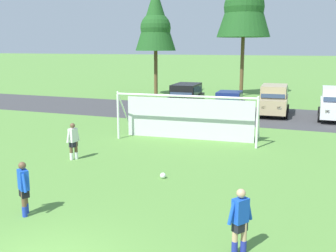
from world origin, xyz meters
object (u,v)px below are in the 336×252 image
(soccer_goal, at_px, (188,116))
(parked_car_slot_center, at_px, (335,103))
(player_striker_near, at_px, (73,141))
(player_midfield_center, at_px, (24,189))
(parked_car_slot_far_left, at_px, (186,98))
(parked_car_slot_left, at_px, (229,103))
(parked_car_slot_center_left, at_px, (274,100))
(player_defender_far, at_px, (240,221))
(soccer_ball, at_px, (163,176))

(soccer_goal, bearing_deg, parked_car_slot_center, 50.85)
(player_striker_near, bearing_deg, player_midfield_center, -69.92)
(player_midfield_center, bearing_deg, player_striker_near, 110.08)
(player_midfield_center, bearing_deg, parked_car_slot_far_left, 93.97)
(player_midfield_center, xyz_separation_m, parked_car_slot_far_left, (-1.34, 19.26, 0.29))
(parked_car_slot_left, height_order, parked_car_slot_center_left, parked_car_slot_center_left)
(player_midfield_center, xyz_separation_m, parked_car_slot_center_left, (4.93, 20.61, 0.29))
(parked_car_slot_left, relative_size, parked_car_slot_center, 0.93)
(parked_car_slot_left, distance_m, parked_car_slot_center, 7.17)
(player_striker_near, relative_size, player_defender_far, 1.00)
(player_striker_near, height_order, player_defender_far, same)
(soccer_goal, bearing_deg, parked_car_slot_far_left, 108.90)
(parked_car_slot_far_left, xyz_separation_m, parked_car_slot_left, (3.29, -0.04, -0.24))
(parked_car_slot_center, bearing_deg, player_defender_far, -97.67)
(soccer_ball, bearing_deg, player_midfield_center, -119.74)
(soccer_ball, height_order, player_defender_far, player_defender_far)
(soccer_ball, bearing_deg, parked_car_slot_far_left, 104.97)
(soccer_ball, bearing_deg, soccer_goal, 99.61)
(soccer_ball, relative_size, player_striker_near, 0.13)
(player_striker_near, height_order, parked_car_slot_center, parked_car_slot_center)
(player_midfield_center, relative_size, player_defender_far, 1.00)
(player_striker_near, distance_m, parked_car_slot_left, 14.23)
(soccer_ball, relative_size, parked_car_slot_center_left, 0.05)
(player_midfield_center, height_order, parked_car_slot_center_left, parked_car_slot_center_left)
(parked_car_slot_center_left, bearing_deg, soccer_ball, -98.28)
(soccer_goal, relative_size, player_midfield_center, 4.60)
(soccer_ball, relative_size, parked_car_slot_center, 0.05)
(parked_car_slot_left, bearing_deg, parked_car_slot_far_left, 179.27)
(player_defender_far, xyz_separation_m, parked_car_slot_left, (-4.39, 19.18, 0.05))
(player_midfield_center, relative_size, parked_car_slot_center_left, 0.35)
(soccer_ball, bearing_deg, player_striker_near, 167.77)
(parked_car_slot_center, bearing_deg, player_striker_near, -127.17)
(soccer_goal, height_order, parked_car_slot_center_left, soccer_goal)
(soccer_goal, height_order, parked_car_slot_center, soccer_goal)
(soccer_ball, xyz_separation_m, player_striker_near, (-4.63, 1.00, 0.71))
(player_defender_far, xyz_separation_m, parked_car_slot_center, (2.71, 20.15, 0.29))
(player_defender_far, xyz_separation_m, parked_car_slot_far_left, (-7.68, 19.22, 0.29))
(player_defender_far, relative_size, parked_car_slot_center, 0.36)
(player_striker_near, bearing_deg, parked_car_slot_far_left, 87.10)
(player_midfield_center, bearing_deg, player_defender_far, 0.29)
(player_defender_far, bearing_deg, player_midfield_center, -179.71)
(soccer_goal, bearing_deg, parked_car_slot_center_left, 70.59)
(soccer_goal, distance_m, parked_car_slot_far_left, 8.82)
(parked_car_slot_far_left, xyz_separation_m, parked_car_slot_center, (10.40, 0.92, 0.00))
(player_defender_far, bearing_deg, soccer_ball, 129.71)
(parked_car_slot_center, bearing_deg, soccer_ball, -112.46)
(parked_car_slot_far_left, height_order, parked_car_slot_left, parked_car_slot_far_left)
(soccer_goal, xyz_separation_m, parked_car_slot_center, (7.54, 9.26, -0.18))
(parked_car_slot_far_left, bearing_deg, soccer_ball, -75.03)
(soccer_ball, xyz_separation_m, player_midfield_center, (-2.60, -4.55, 0.71))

